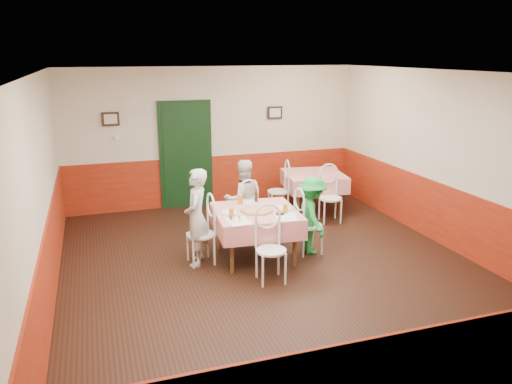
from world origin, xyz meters
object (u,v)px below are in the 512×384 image
object	(u,v)px
chair_left	(200,235)
glass_b	(285,209)
chair_far	(244,213)
glass_a	(232,213)
main_table	(256,234)
glass_c	(240,200)
wallet	(280,214)
beer_bottle	(256,197)
chair_near	(271,251)
chair_second_a	(278,191)
chair_right	(309,225)
diner_left	(197,217)
second_table	(313,192)
pizza	(257,210)
diner_right	(312,215)
chair_second_b	(331,198)
diner_far	(243,199)

from	to	relation	value
chair_left	glass_b	world-z (taller)	chair_left
chair_far	glass_a	world-z (taller)	chair_far
main_table	glass_c	distance (m)	0.62
chair_left	wallet	world-z (taller)	chair_left
beer_bottle	chair_near	bearing A→B (deg)	-99.01
chair_far	glass_c	size ratio (longest dim) A/B	6.30
chair_far	chair_second_a	distance (m)	1.50
chair_right	chair_far	bearing A→B (deg)	39.02
chair_near	beer_bottle	distance (m)	1.32
chair_far	glass_b	bearing A→B (deg)	97.06
chair_left	diner_left	distance (m)	0.28
second_table	glass_a	distance (m)	3.16
pizza	diner_right	world-z (taller)	diner_right
chair_second_b	pizza	world-z (taller)	chair_second_b
diner_right	glass_b	bearing A→B (deg)	115.15
chair_near	chair_second_a	bearing A→B (deg)	70.76
chair_left	diner_left	world-z (taller)	diner_left
glass_a	diner_right	xyz separation A→B (m)	(1.34, 0.13, -0.21)
glass_a	beer_bottle	size ratio (longest dim) A/B	0.67
chair_far	pizza	world-z (taller)	chair_far
chair_right	chair_far	world-z (taller)	same
chair_left	chair_second_a	world-z (taller)	same
beer_bottle	diner_right	xyz separation A→B (m)	(0.76, -0.46, -0.25)
main_table	chair_near	size ratio (longest dim) A/B	1.36
chair_far	pizza	distance (m)	0.95
chair_near	pizza	bearing A→B (deg)	88.97
chair_second_b	glass_b	size ratio (longest dim) A/B	6.91
glass_b	chair_near	bearing A→B (deg)	-126.42
chair_near	chair_second_b	size ratio (longest dim) A/B	1.00
chair_near	second_table	bearing A→B (deg)	58.93
chair_near	chair_right	bearing A→B (deg)	44.08
chair_far	glass_a	size ratio (longest dim) A/B	6.84
chair_left	diner_right	bearing A→B (deg)	81.48
glass_b	diner_far	bearing A→B (deg)	104.96
main_table	wallet	xyz separation A→B (m)	(0.27, -0.30, 0.40)
chair_near	diner_left	bearing A→B (deg)	135.72
chair_second_b	diner_right	xyz separation A→B (m)	(-0.95, -1.25, 0.16)
chair_far	glass_a	bearing A→B (deg)	55.69
second_table	beer_bottle	size ratio (longest dim) A/B	5.69
chair_second_a	wallet	size ratio (longest dim) A/B	8.18
diner_right	main_table	bearing A→B (deg)	91.35
chair_left	diner_right	size ratio (longest dim) A/B	0.73
second_table	chair_near	size ratio (longest dim) A/B	1.24
second_table	chair_left	distance (m)	3.28
chair_far	pizza	size ratio (longest dim) A/B	1.94
pizza	glass_a	distance (m)	0.47
chair_right	diner_right	bearing A→B (deg)	-95.98
chair_far	diner_left	size ratio (longest dim) A/B	0.62
beer_bottle	chair_right	bearing A→B (deg)	-32.72
chair_far	diner_far	xyz separation A→B (m)	(0.00, 0.05, 0.23)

